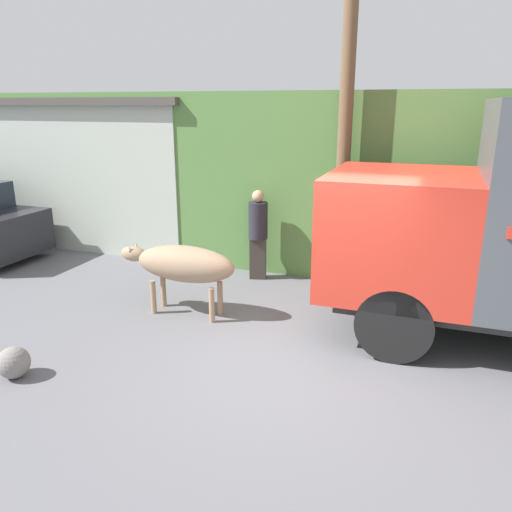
% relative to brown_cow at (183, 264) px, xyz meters
% --- Properties ---
extents(ground_plane, '(60.00, 60.00, 0.00)m').
position_rel_brown_cow_xyz_m(ground_plane, '(2.28, -0.89, -0.86)').
color(ground_plane, slate).
extents(hillside_embankment, '(32.00, 5.86, 3.58)m').
position_rel_brown_cow_xyz_m(hillside_embankment, '(2.28, 5.38, 0.93)').
color(hillside_embankment, '#568442').
rests_on(hillside_embankment, ground_plane).
extents(building_backdrop, '(5.34, 2.70, 3.47)m').
position_rel_brown_cow_xyz_m(building_backdrop, '(-3.92, 3.61, 0.89)').
color(building_backdrop, '#B2BCAD').
rests_on(building_backdrop, ground_plane).
extents(brown_cow, '(2.04, 0.60, 1.17)m').
position_rel_brown_cow_xyz_m(brown_cow, '(0.00, 0.00, 0.00)').
color(brown_cow, '#9E7F60').
rests_on(brown_cow, ground_plane).
extents(pedestrian_on_hill, '(0.46, 0.46, 1.77)m').
position_rel_brown_cow_xyz_m(pedestrian_on_hill, '(0.56, 2.07, 0.11)').
color(pedestrian_on_hill, '#38332D').
rests_on(pedestrian_on_hill, ground_plane).
extents(utility_pole, '(0.90, 0.25, 6.58)m').
position_rel_brown_cow_xyz_m(utility_pole, '(2.13, 2.19, 2.54)').
color(utility_pole, brown).
rests_on(utility_pole, ground_plane).
extents(roadside_rock, '(0.41, 0.41, 0.41)m').
position_rel_brown_cow_xyz_m(roadside_rock, '(-1.09, -2.54, -0.65)').
color(roadside_rock, gray).
rests_on(roadside_rock, ground_plane).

